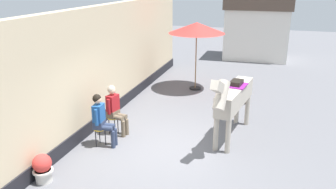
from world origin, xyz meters
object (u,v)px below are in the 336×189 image
seated_visitor_near (101,117)px  saddled_horse_center (233,98)px  seated_visitor_far (115,107)px  cafe_parasol (197,28)px  flower_planter_near (43,168)px

seated_visitor_near → saddled_horse_center: saddled_horse_center is taller
seated_visitor_far → cafe_parasol: 5.03m
flower_planter_near → cafe_parasol: cafe_parasol is taller
seated_visitor_near → cafe_parasol: bearing=77.0°
seated_visitor_far → saddled_horse_center: size_ratio=0.47×
flower_planter_near → cafe_parasol: 7.73m
seated_visitor_near → flower_planter_near: seated_visitor_near is taller
seated_visitor_far → flower_planter_near: (-0.44, -2.66, -0.44)m
seated_visitor_near → saddled_horse_center: 3.44m
flower_planter_near → seated_visitor_far: bearing=80.7°
seated_visitor_near → saddled_horse_center: (3.13, 1.39, 0.38)m
cafe_parasol → flower_planter_near: bearing=-102.8°
saddled_horse_center → flower_planter_near: saddled_horse_center is taller
saddled_horse_center → flower_planter_near: size_ratio=4.66×
seated_visitor_near → seated_visitor_far: (0.02, 0.76, 0.00)m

